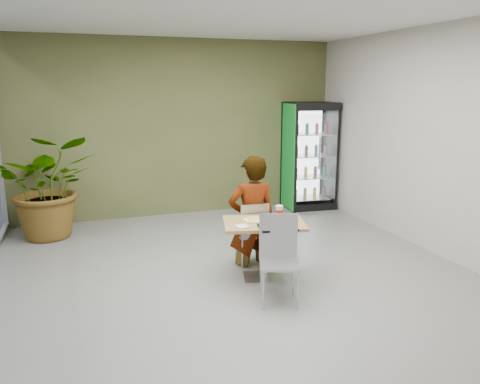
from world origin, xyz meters
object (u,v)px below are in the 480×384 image
object	(u,v)px
cafeteria_tray	(278,227)
beverage_fridge	(310,156)
chair_far	(253,229)
dining_table	(264,238)
soda_cup	(279,212)
seated_woman	(252,222)
chair_near	(279,251)
potted_plant	(49,186)

from	to	relation	value
cafeteria_tray	beverage_fridge	bearing A→B (deg)	57.31
chair_far	cafeteria_tray	bearing A→B (deg)	93.37
dining_table	soda_cup	distance (m)	0.38
dining_table	chair_far	xyz separation A→B (m)	(0.04, 0.50, -0.03)
cafeteria_tray	beverage_fridge	xyz separation A→B (m)	(2.15, 3.34, 0.27)
cafeteria_tray	seated_woman	bearing A→B (deg)	89.81
cafeteria_tray	chair_far	bearing A→B (deg)	90.16
dining_table	cafeteria_tray	xyz separation A→B (m)	(0.05, -0.31, 0.23)
chair_near	seated_woman	xyz separation A→B (m)	(0.09, 1.09, 0.02)
chair_near	soda_cup	bearing A→B (deg)	85.18
dining_table	seated_woman	xyz separation A→B (m)	(0.05, 0.54, 0.06)
chair_far	potted_plant	xyz separation A→B (m)	(-2.60, 2.21, 0.31)
beverage_fridge	seated_woman	bearing A→B (deg)	-125.31
soda_cup	beverage_fridge	world-z (taller)	beverage_fridge
dining_table	soda_cup	world-z (taller)	soda_cup
cafeteria_tray	chair_near	bearing A→B (deg)	-109.93
chair_near	beverage_fridge	xyz separation A→B (m)	(2.24, 3.59, 0.46)
cafeteria_tray	beverage_fridge	size ratio (longest dim) A/B	0.21
chair_far	cafeteria_tray	xyz separation A→B (m)	(0.00, -0.80, 0.25)
cafeteria_tray	soda_cup	bearing A→B (deg)	63.68
potted_plant	dining_table	bearing A→B (deg)	-46.71
chair_near	soda_cup	xyz separation A→B (m)	(0.28, 0.62, 0.26)
chair_far	cafeteria_tray	distance (m)	0.84
chair_far	cafeteria_tray	size ratio (longest dim) A/B	2.03
seated_woman	soda_cup	distance (m)	0.56
beverage_fridge	potted_plant	bearing A→B (deg)	-170.71
dining_table	potted_plant	world-z (taller)	potted_plant
dining_table	chair_far	distance (m)	0.50
chair_near	potted_plant	xyz separation A→B (m)	(-2.51, 3.26, 0.25)
beverage_fridge	dining_table	bearing A→B (deg)	-120.51
chair_far	seated_woman	world-z (taller)	seated_woman
dining_table	seated_woman	world-z (taller)	seated_woman
soda_cup	potted_plant	distance (m)	3.84
beverage_fridge	potted_plant	xyz separation A→B (m)	(-4.74, -0.33, -0.21)
chair_near	potted_plant	world-z (taller)	potted_plant
beverage_fridge	chair_far	bearing A→B (deg)	-124.92
chair_near	beverage_fridge	world-z (taller)	beverage_fridge
seated_woman	beverage_fridge	world-z (taller)	beverage_fridge
chair_far	soda_cup	size ratio (longest dim) A/B	5.20
chair_far	beverage_fridge	world-z (taller)	beverage_fridge
chair_far	chair_near	bearing A→B (deg)	88.49
chair_far	soda_cup	world-z (taller)	soda_cup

